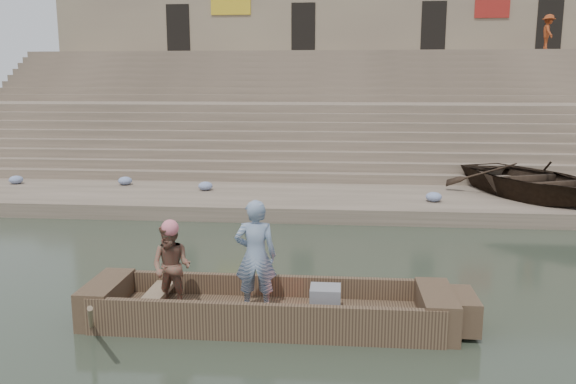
# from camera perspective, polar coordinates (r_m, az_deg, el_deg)

# --- Properties ---
(ground) EXTENTS (120.00, 120.00, 0.00)m
(ground) POSITION_cam_1_polar(r_m,az_deg,el_deg) (9.43, 3.83, -12.08)
(ground) COLOR #293427
(ground) RESTS_ON ground
(lower_landing) EXTENTS (32.00, 4.00, 0.40)m
(lower_landing) POSITION_cam_1_polar(r_m,az_deg,el_deg) (17.05, 4.55, -0.97)
(lower_landing) COLOR gray
(lower_landing) RESTS_ON ground
(mid_landing) EXTENTS (32.00, 3.00, 2.80)m
(mid_landing) POSITION_cam_1_polar(r_m,az_deg,el_deg) (24.30, 4.85, 5.41)
(mid_landing) COLOR gray
(mid_landing) RESTS_ON ground
(upper_landing) EXTENTS (32.00, 3.00, 5.20)m
(upper_landing) POSITION_cam_1_polar(r_m,az_deg,el_deg) (31.21, 5.00, 8.80)
(upper_landing) COLOR gray
(upper_landing) RESTS_ON ground
(ghat_steps) EXTENTS (32.00, 11.00, 5.20)m
(ghat_steps) POSITION_cam_1_polar(r_m,az_deg,el_deg) (25.95, 4.90, 6.63)
(ghat_steps) COLOR gray
(ghat_steps) RESTS_ON ground
(building_wall) EXTENTS (32.00, 5.07, 11.20)m
(building_wall) POSITION_cam_1_polar(r_m,az_deg,el_deg) (35.24, 5.13, 13.90)
(building_wall) COLOR gray
(building_wall) RESTS_ON ground
(main_rowboat) EXTENTS (5.00, 1.30, 0.22)m
(main_rowboat) POSITION_cam_1_polar(r_m,az_deg,el_deg) (9.11, -2.08, -12.16)
(main_rowboat) COLOR brown
(main_rowboat) RESTS_ON ground
(rowboat_trim) EXTENTS (6.04, 2.63, 2.01)m
(rowboat_trim) POSITION_cam_1_polar(r_m,az_deg,el_deg) (9.01, -0.73, -11.07)
(rowboat_trim) COLOR brown
(rowboat_trim) RESTS_ON ground
(standing_man) EXTENTS (0.66, 0.46, 1.73)m
(standing_man) POSITION_cam_1_polar(r_m,az_deg,el_deg) (8.77, -3.22, -6.30)
(standing_man) COLOR navy
(standing_man) RESTS_ON main_rowboat
(rowing_man) EXTENTS (0.73, 0.62, 1.34)m
(rowing_man) POSITION_cam_1_polar(r_m,az_deg,el_deg) (9.05, -11.40, -7.25)
(rowing_man) COLOR #206145
(rowing_man) RESTS_ON main_rowboat
(television) EXTENTS (0.46, 0.42, 0.40)m
(television) POSITION_cam_1_polar(r_m,az_deg,el_deg) (8.93, 3.62, -10.52)
(television) COLOR gray
(television) RESTS_ON main_rowboat
(beached_rowboat) EXTENTS (5.16, 5.92, 1.02)m
(beached_rowboat) POSITION_cam_1_polar(r_m,az_deg,el_deg) (18.02, 22.76, 1.16)
(beached_rowboat) COLOR #2D2116
(beached_rowboat) RESTS_ON lower_landing
(pedestrian) EXTENTS (0.71, 1.15, 1.70)m
(pedestrian) POSITION_cam_1_polar(r_m,az_deg,el_deg) (31.98, 24.25, 14.15)
(pedestrian) COLOR #8D3817
(pedestrian) RESTS_ON upper_landing
(cloth_bundles) EXTENTS (18.79, 2.23, 0.26)m
(cloth_bundles) POSITION_cam_1_polar(r_m,az_deg,el_deg) (17.53, -2.13, 0.50)
(cloth_bundles) COLOR #3F5999
(cloth_bundles) RESTS_ON lower_landing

